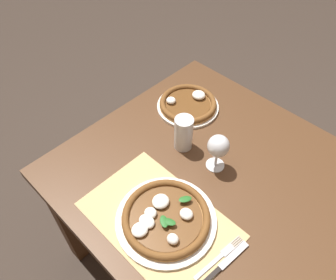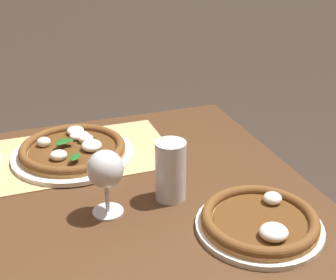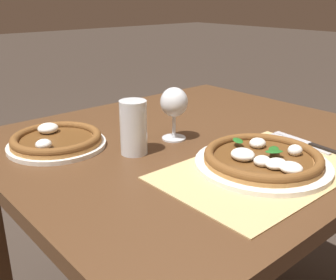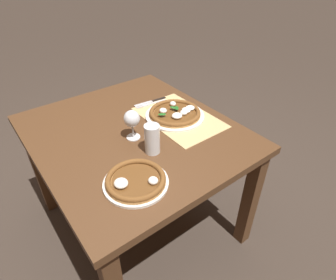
{
  "view_description": "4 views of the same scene",
  "coord_description": "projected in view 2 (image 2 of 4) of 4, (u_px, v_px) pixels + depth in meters",
  "views": [
    {
      "loc": [
        0.34,
        -0.63,
        1.72
      ],
      "look_at": [
        -0.23,
        -0.04,
        0.81
      ],
      "focal_mm": 35.0,
      "sensor_mm": 36.0,
      "label": 1
    },
    {
      "loc": [
        0.11,
        0.91,
        1.34
      ],
      "look_at": [
        -0.25,
        -0.11,
        0.82
      ],
      "focal_mm": 50.0,
      "sensor_mm": 36.0,
      "label": 2
    },
    {
      "loc": [
        -0.78,
        -0.78,
        1.14
      ],
      "look_at": [
        -0.15,
        -0.05,
        0.79
      ],
      "focal_mm": 42.0,
      "sensor_mm": 36.0,
      "label": 3
    },
    {
      "loc": [
        -1.09,
        0.6,
        1.56
      ],
      "look_at": [
        -0.24,
        -0.05,
        0.79
      ],
      "focal_mm": 30.0,
      "sensor_mm": 36.0,
      "label": 4
    }
  ],
  "objects": [
    {
      "name": "dining_table",
      "position": [
        84.0,
        247.0,
        1.11
      ],
      "size": [
        1.12,
        0.99,
        0.74
      ],
      "color": "#4C301C",
      "rests_on": "ground"
    },
    {
      "name": "paper_placemat",
      "position": [
        80.0,
        154.0,
        1.31
      ],
      "size": [
        0.5,
        0.33,
        0.0
      ],
      "primitive_type": "cube",
      "color": "tan",
      "rests_on": "dining_table"
    },
    {
      "name": "wine_glass",
      "position": [
        105.0,
        172.0,
        1.01
      ],
      "size": [
        0.08,
        0.08,
        0.16
      ],
      "color": "silver",
      "rests_on": "dining_table"
    },
    {
      "name": "pizza_near",
      "position": [
        73.0,
        150.0,
        1.28
      ],
      "size": [
        0.33,
        0.33,
        0.05
      ],
      "color": "silver",
      "rests_on": "paper_placemat"
    },
    {
      "name": "pizza_far",
      "position": [
        260.0,
        221.0,
        0.99
      ],
      "size": [
        0.27,
        0.27,
        0.05
      ],
      "color": "silver",
      "rests_on": "dining_table"
    },
    {
      "name": "pint_glass",
      "position": [
        171.0,
        172.0,
        1.08
      ],
      "size": [
        0.07,
        0.07,
        0.15
      ],
      "color": "silver",
      "rests_on": "dining_table"
    }
  ]
}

